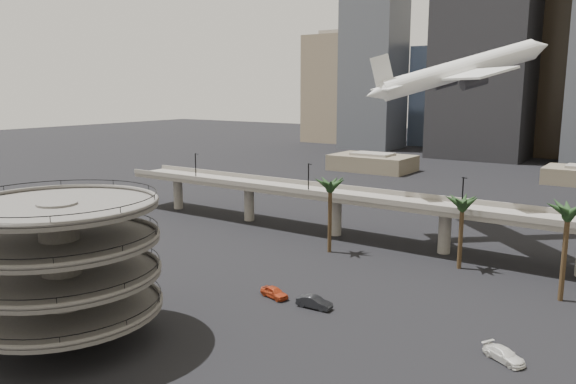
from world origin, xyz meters
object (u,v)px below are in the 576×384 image
Objects in this scene: overpass at (388,205)px; car_c at (504,355)px; car_a at (274,292)px; car_b at (314,302)px; parking_ramp at (61,258)px; airborne_jet at (458,71)px.

car_c is at bearing -49.71° from overpass.
car_c is (30.10, -35.50, -6.63)m from overpass.
car_b is at bearing -76.54° from car_a.
parking_ramp reaches higher than car_c.
overpass is 35.17m from car_a.
car_b is at bearing -80.81° from overpass.
car_a is 0.93× the size of car_c.
car_a is at bearing -143.77° from airborne_jet.
airborne_jet is 58.15m from car_a.
airborne_jet is 62.67m from car_c.
parking_ramp is at bearing -149.61° from airborne_jet.
airborne_jet is (7.34, 13.82, 24.64)m from overpass.
airborne_jet is 57.58m from car_b.
airborne_jet is at bearing 62.01° from overpass.
parking_ramp reaches higher than car_a.
car_b is 1.00× the size of car_c.
car_a is 6.58m from car_b.
overpass reaches higher than car_c.
car_c is (22.76, -49.32, -31.27)m from airborne_jet.
car_a is 31.10m from car_c.
car_b is 24.53m from car_c.
parking_ramp is 78.77m from airborne_jet.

